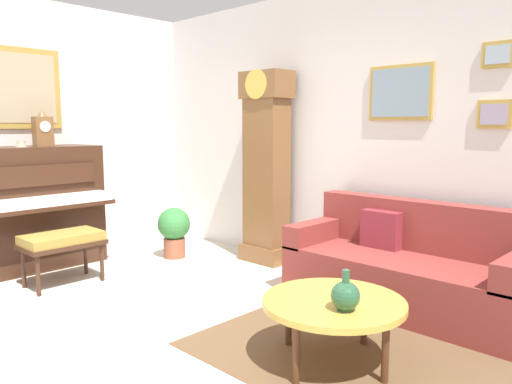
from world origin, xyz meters
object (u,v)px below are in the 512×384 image
(mantel_clock, at_px, (43,129))
(coffee_table, at_px, (334,304))
(couch, at_px, (407,268))
(teacup, at_px, (21,145))
(piano_bench, at_px, (62,241))
(grandfather_clock, at_px, (266,173))
(potted_plant, at_px, (174,229))
(green_jug, at_px, (345,296))
(piano, at_px, (27,208))

(mantel_clock, bearing_deg, coffee_table, 4.22)
(couch, bearing_deg, teacup, -151.52)
(piano_bench, height_order, grandfather_clock, grandfather_clock)
(grandfather_clock, height_order, potted_plant, grandfather_clock)
(coffee_table, bearing_deg, piano_bench, -170.32)
(coffee_table, bearing_deg, couch, 96.45)
(coffee_table, relative_size, mantel_clock, 2.32)
(coffee_table, bearing_deg, mantel_clock, -175.78)
(mantel_clock, xyz_separation_m, green_jug, (3.61, 0.15, -0.93))
(green_jug, bearing_deg, mantel_clock, -177.56)
(grandfather_clock, relative_size, mantel_clock, 5.34)
(mantel_clock, relative_size, potted_plant, 0.68)
(mantel_clock, height_order, green_jug, mantel_clock)
(coffee_table, relative_size, teacup, 7.59)
(piano, distance_m, potted_plant, 1.52)
(couch, relative_size, teacup, 16.38)
(green_jug, bearing_deg, piano, -174.24)
(piano, distance_m, piano_bench, 0.80)
(couch, xyz_separation_m, coffee_table, (0.14, -1.23, 0.06))
(couch, bearing_deg, piano_bench, -146.56)
(potted_plant, bearing_deg, piano, -119.59)
(green_jug, bearing_deg, piano_bench, -172.82)
(green_jug, xyz_separation_m, potted_plant, (-2.87, 0.93, -0.17))
(couch, relative_size, green_jug, 7.92)
(grandfather_clock, xyz_separation_m, couch, (1.75, -0.20, -0.65))
(grandfather_clock, bearing_deg, mantel_clock, -133.04)
(couch, relative_size, potted_plant, 3.39)
(piano_bench, bearing_deg, coffee_table, 9.68)
(piano, height_order, couch, piano)
(grandfather_clock, bearing_deg, piano_bench, -113.20)
(potted_plant, bearing_deg, teacup, -115.17)
(potted_plant, bearing_deg, couch, 8.76)
(piano, bearing_deg, potted_plant, 60.41)
(mantel_clock, distance_m, teacup, 0.32)
(coffee_table, height_order, potted_plant, potted_plant)
(grandfather_clock, bearing_deg, piano, -129.74)
(piano_bench, relative_size, mantel_clock, 1.84)
(piano, bearing_deg, green_jug, 5.76)
(mantel_clock, height_order, potted_plant, mantel_clock)
(couch, bearing_deg, grandfather_clock, 173.43)
(couch, distance_m, coffee_table, 1.24)
(teacup, bearing_deg, grandfather_clock, 52.89)
(coffee_table, relative_size, green_jug, 3.67)
(mantel_clock, relative_size, teacup, 3.28)
(couch, bearing_deg, piano, -152.99)
(piano_bench, relative_size, potted_plant, 1.25)
(couch, relative_size, coffee_table, 2.16)
(piano, relative_size, green_jug, 6.00)
(green_jug, bearing_deg, coffee_table, 145.87)
(grandfather_clock, relative_size, coffee_table, 2.31)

